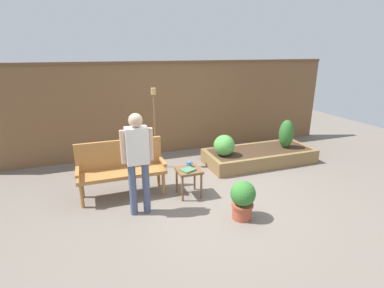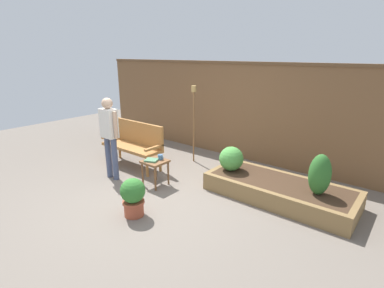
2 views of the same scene
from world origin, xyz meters
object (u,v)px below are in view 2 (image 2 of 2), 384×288
(potted_boxwood, at_px, (133,196))
(person_by_bench, at_px, (109,131))
(shrub_far_corner, at_px, (320,175))
(side_table, at_px, (155,165))
(shrub_near_bench, at_px, (231,159))
(book_on_table, at_px, (152,160))
(garden_bench, at_px, (135,141))
(cup_on_table, at_px, (160,157))
(tiki_torch, at_px, (194,111))

(potted_boxwood, relative_size, person_by_bench, 0.38)
(shrub_far_corner, distance_m, person_by_bench, 3.67)
(side_table, height_order, shrub_near_bench, shrub_near_bench)
(book_on_table, xyz_separation_m, shrub_near_bench, (1.10, 0.91, 0.02))
(garden_bench, xyz_separation_m, book_on_table, (1.03, -0.49, -0.05))
(cup_on_table, distance_m, book_on_table, 0.17)
(garden_bench, xyz_separation_m, shrub_far_corner, (3.65, 0.42, 0.07))
(garden_bench, distance_m, book_on_table, 1.14)
(potted_boxwood, bearing_deg, cup_on_table, 114.11)
(cup_on_table, bearing_deg, shrub_near_bench, 36.37)
(cup_on_table, bearing_deg, person_by_bench, -156.93)
(garden_bench, xyz_separation_m, tiki_torch, (0.82, 0.98, 0.61))
(garden_bench, height_order, cup_on_table, garden_bench)
(side_table, height_order, book_on_table, book_on_table)
(garden_bench, distance_m, cup_on_table, 1.15)
(potted_boxwood, distance_m, shrub_far_corner, 2.77)
(cup_on_table, height_order, potted_boxwood, potted_boxwood)
(potted_boxwood, bearing_deg, shrub_near_bench, 72.74)
(garden_bench, bearing_deg, shrub_near_bench, 11.08)
(tiki_torch, bearing_deg, potted_boxwood, -72.34)
(book_on_table, distance_m, potted_boxwood, 1.06)
(garden_bench, xyz_separation_m, person_by_bench, (0.18, -0.73, 0.39))
(side_table, distance_m, tiki_torch, 1.63)
(side_table, xyz_separation_m, potted_boxwood, (0.51, -0.95, -0.08))
(shrub_far_corner, height_order, person_by_bench, person_by_bench)
(side_table, relative_size, shrub_far_corner, 0.76)
(side_table, relative_size, book_on_table, 2.18)
(garden_bench, height_order, potted_boxwood, garden_bench)
(person_by_bench, bearing_deg, potted_boxwood, -25.21)
(garden_bench, distance_m, shrub_far_corner, 3.67)
(cup_on_table, bearing_deg, shrub_far_corner, 16.58)
(side_table, xyz_separation_m, cup_on_table, (0.04, 0.10, 0.13))
(side_table, distance_m, book_on_table, 0.12)
(side_table, height_order, person_by_bench, person_by_bench)
(garden_bench, relative_size, potted_boxwood, 2.45)
(book_on_table, height_order, shrub_near_bench, shrub_near_bench)
(garden_bench, height_order, side_table, garden_bench)
(book_on_table, bearing_deg, garden_bench, 130.26)
(side_table, distance_m, potted_boxwood, 1.08)
(cup_on_table, xyz_separation_m, shrub_near_bench, (1.03, 0.76, -0.01))
(book_on_table, xyz_separation_m, tiki_torch, (-0.21, 1.47, 0.66))
(potted_boxwood, height_order, shrub_far_corner, shrub_far_corner)
(shrub_near_bench, xyz_separation_m, shrub_far_corner, (1.52, 0.00, 0.10))
(potted_boxwood, xyz_separation_m, shrub_far_corner, (2.08, 1.81, 0.29))
(cup_on_table, xyz_separation_m, shrub_far_corner, (2.55, 0.76, 0.09))
(cup_on_table, distance_m, potted_boxwood, 1.17)
(shrub_far_corner, bearing_deg, person_by_bench, -161.64)
(cup_on_table, relative_size, shrub_far_corner, 0.20)
(book_on_table, relative_size, person_by_bench, 0.14)
(cup_on_table, height_order, shrub_near_bench, shrub_near_bench)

